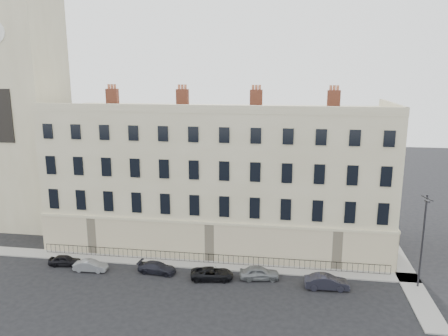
{
  "coord_description": "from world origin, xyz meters",
  "views": [
    {
      "loc": [
        1.63,
        -34.58,
        19.01
      ],
      "look_at": [
        -5.14,
        10.0,
        8.87
      ],
      "focal_mm": 35.0,
      "sensor_mm": 36.0,
      "label": 1
    }
  ],
  "objects": [
    {
      "name": "pavement_east_return",
      "position": [
        13.0,
        8.0,
        0.06
      ],
      "size": [
        2.0,
        24.0,
        0.12
      ],
      "primitive_type": "cube",
      "color": "gray",
      "rests_on": "ground"
    },
    {
      "name": "ground",
      "position": [
        0.0,
        0.0,
        0.0
      ],
      "size": [
        160.0,
        160.0,
        0.0
      ],
      "primitive_type": "plane",
      "color": "black",
      "rests_on": "ground"
    },
    {
      "name": "car_c",
      "position": [
        -10.52,
        2.65,
        0.54
      ],
      "size": [
        3.81,
        1.83,
        1.07
      ],
      "primitive_type": "imported",
      "rotation": [
        0.0,
        0.0,
        1.48
      ],
      "color": "black",
      "rests_on": "ground"
    },
    {
      "name": "car_b",
      "position": [
        -17.0,
        2.09,
        0.53
      ],
      "size": [
        3.28,
        1.27,
        1.07
      ],
      "primitive_type": "imported",
      "rotation": [
        0.0,
        0.0,
        1.62
      ],
      "color": "slate",
      "rests_on": "ground"
    },
    {
      "name": "streetlamp",
      "position": [
        13.39,
        3.28,
        4.79
      ],
      "size": [
        0.67,
        1.83,
        8.64
      ],
      "rotation": [
        0.0,
        0.0,
        0.28
      ],
      "color": "#2B2A2F",
      "rests_on": "ground"
    },
    {
      "name": "car_e",
      "position": [
        -0.73,
        2.83,
        0.63
      ],
      "size": [
        3.86,
        2.04,
        1.25
      ],
      "primitive_type": "imported",
      "rotation": [
        0.0,
        0.0,
        1.73
      ],
      "color": "slate",
      "rests_on": "ground"
    },
    {
      "name": "pavement_terrace",
      "position": [
        -10.0,
        5.0,
        0.06
      ],
      "size": [
        48.0,
        2.0,
        0.12
      ],
      "primitive_type": "cube",
      "color": "gray",
      "rests_on": "ground"
    },
    {
      "name": "terrace",
      "position": [
        -5.97,
        11.97,
        7.5
      ],
      "size": [
        36.22,
        12.22,
        17.0
      ],
      "color": "#BDB28C",
      "rests_on": "ground"
    },
    {
      "name": "car_f",
      "position": [
        5.31,
        1.91,
        0.64
      ],
      "size": [
        3.98,
        1.6,
        1.28
      ],
      "primitive_type": "imported",
      "rotation": [
        0.0,
        0.0,
        1.63
      ],
      "color": "black",
      "rests_on": "ground"
    },
    {
      "name": "church_tower",
      "position": [
        -30.0,
        14.0,
        18.66
      ],
      "size": [
        8.0,
        8.13,
        44.0
      ],
      "color": "#BDB28C",
      "rests_on": "ground"
    },
    {
      "name": "car_d",
      "position": [
        -5.07,
        2.18,
        0.55
      ],
      "size": [
        4.19,
        2.4,
        1.1
      ],
      "primitive_type": "imported",
      "rotation": [
        0.0,
        0.0,
        1.72
      ],
      "color": "black",
      "rests_on": "ground"
    },
    {
      "name": "car_a",
      "position": [
        -20.08,
        2.88,
        0.53
      ],
      "size": [
        3.22,
        1.6,
        1.06
      ],
      "primitive_type": "imported",
      "rotation": [
        0.0,
        0.0,
        1.69
      ],
      "color": "black",
      "rests_on": "ground"
    },
    {
      "name": "railings",
      "position": [
        -6.0,
        5.4,
        0.55
      ],
      "size": [
        35.0,
        0.04,
        0.96
      ],
      "color": "black",
      "rests_on": "ground"
    }
  ]
}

